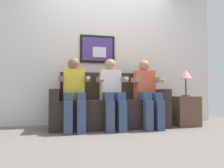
% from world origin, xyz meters
% --- Properties ---
extents(ground_plane, '(5.56, 5.56, 0.00)m').
position_xyz_m(ground_plane, '(0.00, 0.00, 0.00)').
color(ground_plane, '#66605B').
extents(back_wall_assembly, '(4.28, 0.10, 2.60)m').
position_xyz_m(back_wall_assembly, '(-0.00, 0.76, 1.30)').
color(back_wall_assembly, silver).
rests_on(back_wall_assembly, ground_plane).
extents(couch, '(1.88, 0.58, 0.90)m').
position_xyz_m(couch, '(0.00, 0.33, 0.31)').
color(couch, '#2D231E').
rests_on(couch, ground_plane).
extents(person_on_left, '(0.46, 0.56, 1.11)m').
position_xyz_m(person_on_left, '(-0.58, 0.16, 0.61)').
color(person_on_left, yellow).
rests_on(person_on_left, ground_plane).
extents(person_in_middle, '(0.46, 0.56, 1.11)m').
position_xyz_m(person_in_middle, '(-0.00, 0.16, 0.61)').
color(person_in_middle, white).
rests_on(person_in_middle, ground_plane).
extents(person_on_right, '(0.46, 0.56, 1.11)m').
position_xyz_m(person_on_right, '(0.58, 0.16, 0.61)').
color(person_on_right, '#D8593F').
rests_on(person_on_right, ground_plane).
extents(side_table_right, '(0.40, 0.40, 0.50)m').
position_xyz_m(side_table_right, '(1.29, 0.22, 0.25)').
color(side_table_right, brown).
rests_on(side_table_right, ground_plane).
extents(table_lamp, '(0.22, 0.22, 0.46)m').
position_xyz_m(table_lamp, '(1.29, 0.18, 0.86)').
color(table_lamp, '#333338').
rests_on(table_lamp, side_table_right).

